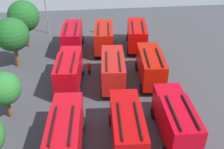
% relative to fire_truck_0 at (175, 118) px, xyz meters
% --- Properties ---
extents(ground_plane, '(55.24, 55.24, 0.00)m').
position_rel_fire_truck_0_xyz_m(ground_plane, '(8.84, 4.48, -2.15)').
color(ground_plane, '#38383D').
extents(fire_truck_0, '(7.27, 2.92, 3.88)m').
position_rel_fire_truck_0_xyz_m(fire_truck_0, '(0.00, 0.00, 0.00)').
color(fire_truck_0, '#B40515').
rests_on(fire_truck_0, ground).
extents(fire_truck_1, '(7.38, 3.23, 3.88)m').
position_rel_fire_truck_0_xyz_m(fire_truck_1, '(9.09, -0.01, 0.00)').
color(fire_truck_1, '#A80F05').
rests_on(fire_truck_1, ground).
extents(fire_truck_2, '(7.47, 3.56, 3.88)m').
position_rel_fire_truck_0_xyz_m(fire_truck_2, '(17.97, -0.14, 0.00)').
color(fire_truck_2, '#B70805').
rests_on(fire_truck_2, ground).
extents(fire_truck_3, '(7.32, 3.07, 3.88)m').
position_rel_fire_truck_0_xyz_m(fire_truck_3, '(-0.51, 4.28, 0.00)').
color(fire_truck_3, '#A90708').
rests_on(fire_truck_3, ground).
extents(fire_truck_4, '(7.38, 3.26, 3.88)m').
position_rel_fire_truck_0_xyz_m(fire_truck_4, '(8.83, 4.38, 0.00)').
color(fire_truck_4, '#AB1612').
rests_on(fire_truck_4, ground).
extents(fire_truck_5, '(7.39, 3.29, 3.88)m').
position_rel_fire_truck_0_xyz_m(fire_truck_5, '(17.81, 4.62, 0.00)').
color(fire_truck_5, '#AA1209').
rests_on(fire_truck_5, ground).
extents(fire_truck_6, '(7.34, 3.14, 3.88)m').
position_rel_fire_truck_0_xyz_m(fire_truck_6, '(-0.45, 9.31, 0.00)').
color(fire_truck_6, '#B00914').
rests_on(fire_truck_6, ground).
extents(fire_truck_7, '(7.39, 3.27, 3.88)m').
position_rel_fire_truck_0_xyz_m(fire_truck_7, '(9.19, 9.28, 0.00)').
color(fire_truck_7, '#B90711').
rests_on(fire_truck_7, ground).
extents(fire_truck_8, '(7.34, 3.13, 3.88)m').
position_rel_fire_truck_0_xyz_m(fire_truck_8, '(18.24, 9.04, 0.00)').
color(fire_truck_8, '#AC0514').
rests_on(fire_truck_8, ground).
extents(firefighter_0, '(0.48, 0.38, 1.61)m').
position_rel_fire_truck_0_xyz_m(firefighter_0, '(24.16, 5.10, -1.26)').
color(firefighter_0, black).
rests_on(firefighter_0, ground).
extents(firefighter_1, '(0.48, 0.46, 1.80)m').
position_rel_fire_truck_0_xyz_m(firefighter_1, '(11.35, 6.99, -1.14)').
color(firefighter_1, black).
rests_on(firefighter_1, ground).
extents(tree_1, '(3.18, 3.18, 4.92)m').
position_rel_fire_truck_0_xyz_m(tree_1, '(4.46, 15.02, 1.16)').
color(tree_1, brown).
rests_on(tree_1, ground).
extents(tree_2, '(4.17, 4.17, 6.46)m').
position_rel_fire_truck_0_xyz_m(tree_2, '(14.64, 16.14, 2.19)').
color(tree_2, brown).
rests_on(tree_2, ground).
extents(tree_3, '(4.41, 4.41, 6.84)m').
position_rel_fire_truck_0_xyz_m(tree_3, '(20.43, 15.67, 2.45)').
color(tree_3, brown).
rests_on(tree_3, ground).
extents(traffic_cone_0, '(0.48, 0.48, 0.69)m').
position_rel_fire_truck_0_xyz_m(traffic_cone_0, '(16.34, 11.17, -1.81)').
color(traffic_cone_0, '#F2600C').
rests_on(traffic_cone_0, ground).
extents(traffic_cone_1, '(0.52, 0.52, 0.74)m').
position_rel_fire_truck_0_xyz_m(traffic_cone_1, '(18.16, 6.62, -1.78)').
color(traffic_cone_1, '#F2600C').
rests_on(traffic_cone_1, ground).
extents(lamppost, '(0.36, 0.36, 6.81)m').
position_rel_fire_truck_0_xyz_m(lamppost, '(24.90, 13.09, 1.82)').
color(lamppost, slate).
rests_on(lamppost, ground).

